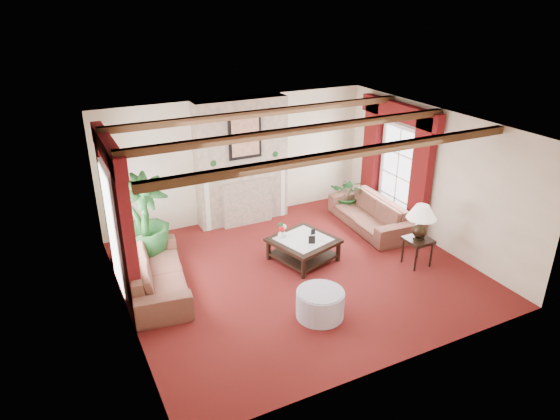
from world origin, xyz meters
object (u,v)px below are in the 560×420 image
side_table (417,252)px  sofa_left (156,266)px  ottoman (320,304)px  coffee_table (303,250)px  potted_palm (146,238)px  sofa_right (370,209)px

side_table → sofa_left: bearing=163.8°
ottoman → sofa_left: bearing=137.5°
sofa_left → coffee_table: sofa_left is taller
sofa_left → side_table: sofa_left is taller
sofa_left → ottoman: (2.08, -1.90, -0.22)m
potted_palm → side_table: bearing=-28.0°
sofa_right → coffee_table: 2.07m
sofa_right → side_table: (-0.16, -1.72, -0.16)m
sofa_left → potted_palm: potted_palm is taller
potted_palm → coffee_table: size_ratio=1.71×
coffee_table → sofa_left: bearing=159.1°
coffee_table → ottoman: 1.79m
potted_palm → side_table: size_ratio=3.41×
potted_palm → sofa_left: bearing=-93.3°
sofa_left → side_table: size_ratio=4.37×
sofa_right → coffee_table: bearing=-68.3°
sofa_left → sofa_right: 4.69m
potted_palm → ottoman: potted_palm is taller
coffee_table → ottoman: (-0.63, -1.68, 0.00)m
side_table → coffee_table: bearing=148.9°
potted_palm → coffee_table: 2.95m
sofa_left → coffee_table: bearing=-86.5°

